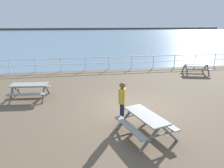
{
  "coord_description": "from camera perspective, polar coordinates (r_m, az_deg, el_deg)",
  "views": [
    {
      "loc": [
        -2.4,
        -8.5,
        3.81
      ],
      "look_at": [
        -0.8,
        1.17,
        0.8
      ],
      "focal_mm": 32.64,
      "sensor_mm": 36.0,
      "label": 1
    }
  ],
  "objects": [
    {
      "name": "ground_plane",
      "position": [
        9.66,
        5.9,
        -6.91
      ],
      "size": [
        30.0,
        24.0,
        0.2
      ],
      "primitive_type": "cube",
      "color": "brown"
    },
    {
      "name": "sea_band",
      "position": [
        61.41,
        -7.29,
        13.4
      ],
      "size": [
        142.0,
        90.0,
        0.01
      ],
      "primitive_type": "cube",
      "color": "slate",
      "rests_on": "ground"
    },
    {
      "name": "distant_shoreline",
      "position": [
        104.34,
        -8.3,
        14.83
      ],
      "size": [
        142.0,
        6.0,
        1.8
      ],
      "primitive_type": "cube",
      "color": "#4C4C47",
      "rests_on": "ground"
    },
    {
      "name": "seaward_railing",
      "position": [
        16.71,
        -0.95,
        6.52
      ],
      "size": [
        23.07,
        0.07,
        1.08
      ],
      "color": "white",
      "rests_on": "ground"
    },
    {
      "name": "picnic_table_near_left",
      "position": [
        11.2,
        -22.13,
        -0.97
      ],
      "size": [
        1.94,
        1.69,
        0.8
      ],
      "rotation": [
        0.0,
        0.0,
        -0.1
      ],
      "color": "gray",
      "rests_on": "ground"
    },
    {
      "name": "picnic_table_near_right",
      "position": [
        7.19,
        9.42,
        -9.85
      ],
      "size": [
        1.96,
        2.16,
        0.8
      ],
      "rotation": [
        0.0,
        0.0,
        1.86
      ],
      "color": "gray",
      "rests_on": "ground"
    },
    {
      "name": "picnic_table_far_right",
      "position": [
        16.73,
        22.48,
        4.66
      ],
      "size": [
        2.11,
        1.89,
        0.8
      ],
      "rotation": [
        0.0,
        0.0,
        -0.24
      ],
      "color": "gray",
      "rests_on": "ground"
    },
    {
      "name": "visitor",
      "position": [
        7.76,
        2.88,
        -4.6
      ],
      "size": [
        0.33,
        0.5,
        1.66
      ],
      "rotation": [
        0.0,
        0.0,
        2.76
      ],
      "color": "#1E2338",
      "rests_on": "ground"
    }
  ]
}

